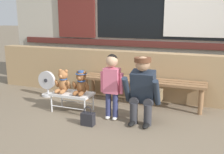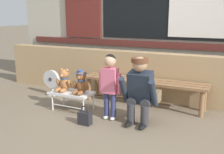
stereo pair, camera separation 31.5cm
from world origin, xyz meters
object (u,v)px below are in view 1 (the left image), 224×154
teddy_bear_plain (63,82)px  floor_fan (47,84)px  teddy_bear_with_hat (81,83)px  handbag_on_ground (88,119)px  wooden_bench_long (141,83)px  child_standing (112,80)px  adult_crouching (143,90)px  small_display_bench (72,95)px

teddy_bear_plain → floor_fan: (-0.69, 0.54, -0.23)m
teddy_bear_with_hat → handbag_on_ground: 0.65m
wooden_bench_long → child_standing: 0.86m
teddy_bear_plain → floor_fan: size_ratio=0.76×
handbag_on_ground → adult_crouching: bearing=29.1°
teddy_bear_with_hat → child_standing: size_ratio=0.38×
adult_crouching → handbag_on_ground: 0.86m
small_display_bench → floor_fan: floor_fan is taller
small_display_bench → teddy_bear_with_hat: (0.16, 0.00, 0.21)m
wooden_bench_long → adult_crouching: adult_crouching is taller
wooden_bench_long → floor_fan: 1.78m
wooden_bench_long → teddy_bear_plain: (-1.08, -0.72, 0.09)m
handbag_on_ground → child_standing: bearing=56.6°
teddy_bear_plain → teddy_bear_with_hat: bearing=0.1°
child_standing → handbag_on_ground: 0.64m
handbag_on_ground → floor_fan: bearing=144.1°
adult_crouching → teddy_bear_plain: bearing=178.2°
teddy_bear_plain → handbag_on_ground: teddy_bear_plain is taller
small_display_bench → teddy_bear_with_hat: teddy_bear_with_hat is taller
small_display_bench → adult_crouching: size_ratio=0.67×
small_display_bench → teddy_bear_plain: (-0.16, 0.00, 0.20)m
adult_crouching → floor_fan: adult_crouching is taller
floor_fan → wooden_bench_long: bearing=5.8°
teddy_bear_with_hat → floor_fan: bearing=151.8°
wooden_bench_long → child_standing: bearing=-105.3°
child_standing → adult_crouching: child_standing is taller
small_display_bench → teddy_bear_plain: size_ratio=1.76×
adult_crouching → floor_fan: bearing=163.8°
wooden_bench_long → child_standing: (-0.22, -0.80, 0.22)m
adult_crouching → wooden_bench_long: bearing=107.1°
teddy_bear_with_hat → floor_fan: (-1.01, 0.54, -0.23)m
wooden_bench_long → child_standing: child_standing is taller
teddy_bear_plain → teddy_bear_with_hat: (0.32, 0.00, 0.01)m
teddy_bear_plain → handbag_on_ground: bearing=-33.2°
small_display_bench → handbag_on_ground: small_display_bench is taller
teddy_bear_plain → adult_crouching: adult_crouching is taller
teddy_bear_with_hat → child_standing: (0.54, -0.08, 0.12)m
child_standing → adult_crouching: size_ratio=1.01×
teddy_bear_with_hat → child_standing: 0.56m
teddy_bear_plain → adult_crouching: bearing=-1.8°
adult_crouching → handbag_on_ground: (-0.68, -0.38, -0.38)m
small_display_bench → handbag_on_ground: bearing=-41.0°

